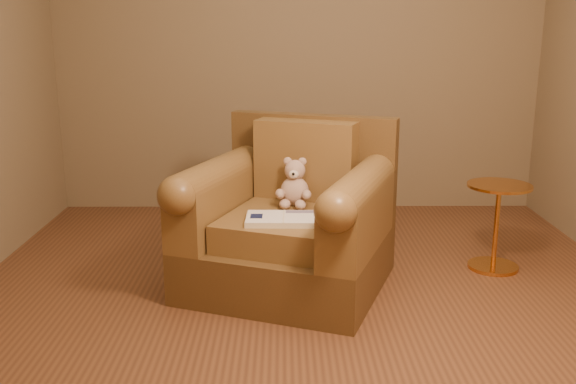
{
  "coord_description": "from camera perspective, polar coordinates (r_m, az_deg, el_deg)",
  "views": [
    {
      "loc": [
        -0.13,
        -3.37,
        1.52
      ],
      "look_at": [
        -0.1,
        0.18,
        0.6
      ],
      "focal_mm": 40.0,
      "sensor_mm": 36.0,
      "label": 1
    }
  ],
  "objects": [
    {
      "name": "floor",
      "position": [
        3.7,
        1.57,
        -9.71
      ],
      "size": [
        4.0,
        4.0,
        0.0
      ],
      "primitive_type": "plane",
      "color": "brown",
      "rests_on": "ground"
    },
    {
      "name": "side_table",
      "position": [
        4.29,
        18.04,
        -2.7
      ],
      "size": [
        0.4,
        0.4,
        0.56
      ],
      "color": "gold",
      "rests_on": "floor"
    },
    {
      "name": "guidebook",
      "position": [
        3.55,
        -0.39,
        -2.41
      ],
      "size": [
        0.42,
        0.26,
        0.03
      ],
      "rotation": [
        0.0,
        0.0,
        -0.02
      ],
      "color": "beige",
      "rests_on": "armchair"
    },
    {
      "name": "armchair",
      "position": [
        3.83,
        0.24,
        -2.81
      ],
      "size": [
        1.38,
        1.35,
        0.98
      ],
      "rotation": [
        0.0,
        0.0,
        -0.36
      ],
      "color": "brown",
      "rests_on": "floor"
    },
    {
      "name": "teddy_bear",
      "position": [
        3.86,
        0.57,
        0.42
      ],
      "size": [
        0.22,
        0.24,
        0.3
      ],
      "rotation": [
        0.0,
        0.0,
        -0.13
      ],
      "color": "tan",
      "rests_on": "armchair"
    }
  ]
}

